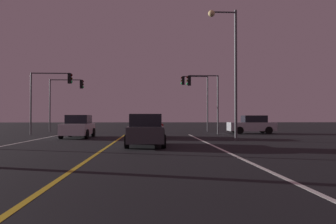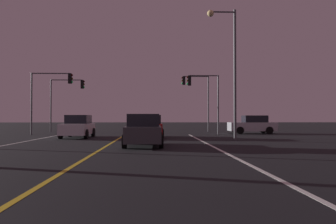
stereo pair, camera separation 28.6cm
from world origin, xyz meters
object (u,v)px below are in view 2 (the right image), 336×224
(car_ahead_far, at_px, (150,127))
(street_lamp_right_far, at_px, (229,59))
(car_lead_same_lane, at_px, (144,131))
(traffic_light_near_right, at_px, (203,90))
(car_crossing_side, at_px, (253,125))
(traffic_light_far_right, at_px, (196,91))
(traffic_light_far_left, at_px, (67,93))
(traffic_light_near_left, at_px, (52,88))
(car_oncoming, at_px, (78,127))

(car_ahead_far, distance_m, street_lamp_right_far, 7.80)
(car_lead_same_lane, xyz_separation_m, traffic_light_near_right, (4.96, 12.17, 3.14))
(car_crossing_side, relative_size, traffic_light_far_right, 0.72)
(car_ahead_far, xyz_separation_m, traffic_light_far_left, (-8.84, 10.25, 3.29))
(traffic_light_far_left, bearing_deg, traffic_light_near_right, -22.07)
(street_lamp_right_far, bearing_deg, traffic_light_far_right, -88.31)
(car_ahead_far, height_order, traffic_light_far_right, traffic_light_far_right)
(car_crossing_side, bearing_deg, car_lead_same_lane, 53.41)
(car_crossing_side, relative_size, traffic_light_far_left, 0.78)
(car_ahead_far, distance_m, traffic_light_far_left, 13.93)
(street_lamp_right_far, bearing_deg, traffic_light_near_left, -30.97)
(traffic_light_far_right, height_order, street_lamp_right_far, street_lamp_right_far)
(car_ahead_far, relative_size, street_lamp_right_far, 0.50)
(car_lead_same_lane, bearing_deg, traffic_light_far_left, 25.98)
(car_oncoming, distance_m, traffic_light_near_left, 6.60)
(car_oncoming, relative_size, traffic_light_far_left, 0.78)
(traffic_light_near_right, bearing_deg, car_ahead_far, 45.12)
(traffic_light_near_right, height_order, traffic_light_far_right, traffic_light_far_right)
(traffic_light_far_left, bearing_deg, car_ahead_far, -49.22)
(traffic_light_near_right, bearing_deg, traffic_light_far_left, -22.07)
(traffic_light_near_right, xyz_separation_m, street_lamp_right_far, (0.46, -8.38, 1.40))
(car_oncoming, xyz_separation_m, traffic_light_near_right, (10.12, 4.62, 3.14))
(car_lead_same_lane, height_order, traffic_light_far_right, traffic_light_far_right)
(car_crossing_side, xyz_separation_m, traffic_light_near_right, (-4.81, -0.99, 3.14))
(car_crossing_side, xyz_separation_m, traffic_light_far_right, (-4.75, 4.51, 3.55))
(car_ahead_far, distance_m, traffic_light_far_right, 11.85)
(car_oncoming, bearing_deg, traffic_light_far_left, -161.20)
(car_oncoming, xyz_separation_m, car_crossing_side, (14.93, 5.62, 0.00))
(car_oncoming, height_order, street_lamp_right_far, street_lamp_right_far)
(traffic_light_near_right, relative_size, street_lamp_right_far, 0.62)
(traffic_light_near_left, xyz_separation_m, traffic_light_far_left, (-0.06, 5.50, 0.02))
(traffic_light_near_left, bearing_deg, traffic_light_far_right, 22.08)
(car_lead_same_lane, distance_m, street_lamp_right_far, 8.02)
(traffic_light_far_right, relative_size, traffic_light_far_left, 1.08)
(car_lead_same_lane, xyz_separation_m, traffic_light_far_left, (-8.61, 17.67, 3.29))
(car_crossing_side, bearing_deg, traffic_light_far_left, -13.78)
(car_oncoming, bearing_deg, car_lead_same_lane, 34.38)
(car_oncoming, bearing_deg, traffic_light_far_right, 134.86)
(street_lamp_right_far, bearing_deg, traffic_light_far_left, -44.70)
(traffic_light_near_left, bearing_deg, traffic_light_near_right, -0.00)
(traffic_light_near_right, height_order, traffic_light_near_left, traffic_light_near_left)
(traffic_light_far_right, bearing_deg, traffic_light_far_left, 0.00)
(car_oncoming, height_order, car_ahead_far, same)
(car_oncoming, distance_m, street_lamp_right_far, 12.11)
(traffic_light_near_left, distance_m, traffic_light_far_right, 14.64)
(traffic_light_far_left, bearing_deg, traffic_light_near_left, -89.38)
(traffic_light_near_right, distance_m, traffic_light_far_left, 14.64)
(car_lead_same_lane, distance_m, car_ahead_far, 7.42)
(car_crossing_side, height_order, car_ahead_far, same)
(car_oncoming, distance_m, traffic_light_far_right, 14.79)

